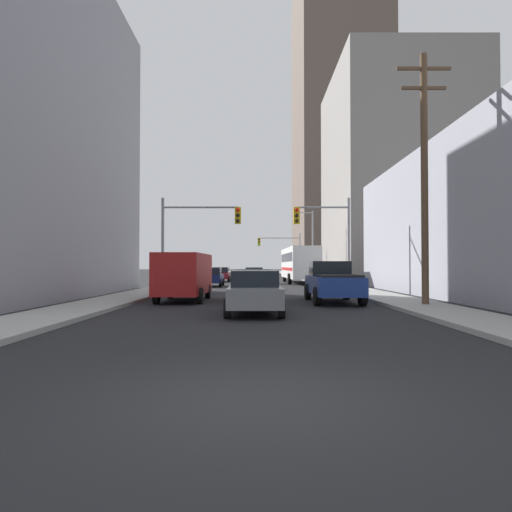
% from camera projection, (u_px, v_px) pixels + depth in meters
% --- Properties ---
extents(ground_plane, '(400.00, 400.00, 0.00)m').
position_uv_depth(ground_plane, '(255.00, 401.00, 5.62)').
color(ground_plane, black).
extents(sidewalk_left, '(2.52, 160.00, 0.15)m').
position_uv_depth(sidewalk_left, '(203.00, 279.00, 55.61)').
color(sidewalk_left, '#9E9E99').
rests_on(sidewalk_left, ground).
extents(sidewalk_right, '(2.52, 160.00, 0.15)m').
position_uv_depth(sidewalk_right, '(309.00, 279.00, 55.60)').
color(sidewalk_right, '#9E9E99').
rests_on(sidewalk_right, ground).
extents(city_bus, '(2.84, 11.57, 3.40)m').
position_uv_depth(city_bus, '(299.00, 263.00, 43.65)').
color(city_bus, silver).
rests_on(city_bus, ground).
extents(pickup_truck_blue, '(2.20, 5.42, 1.90)m').
position_uv_depth(pickup_truck_blue, '(333.00, 282.00, 20.81)').
color(pickup_truck_blue, navy).
rests_on(pickup_truck_blue, ground).
extents(cargo_van_red, '(2.16, 5.27, 2.26)m').
position_uv_depth(cargo_van_red, '(184.00, 274.00, 21.50)').
color(cargo_van_red, maroon).
rests_on(cargo_van_red, ground).
extents(sedan_grey, '(1.95, 4.22, 1.52)m').
position_uv_depth(sedan_grey, '(255.00, 292.00, 15.66)').
color(sedan_grey, slate).
rests_on(sedan_grey, ground).
extents(sedan_green, '(1.95, 4.23, 1.52)m').
position_uv_depth(sedan_green, '(254.00, 285.00, 21.14)').
color(sedan_green, '#195938').
rests_on(sedan_green, ground).
extents(sedan_navy, '(1.95, 4.21, 1.52)m').
position_uv_depth(sedan_navy, '(211.00, 277.00, 36.49)').
color(sedan_navy, '#141E4C').
rests_on(sedan_navy, ground).
extents(sedan_maroon, '(1.95, 4.26, 1.52)m').
position_uv_depth(sedan_maroon, '(221.00, 274.00, 47.18)').
color(sedan_maroon, maroon).
rests_on(sedan_maroon, ground).
extents(sedan_beige, '(1.95, 4.22, 1.52)m').
position_uv_depth(sedan_beige, '(254.00, 275.00, 42.46)').
color(sedan_beige, '#C6B793').
rests_on(sedan_beige, ground).
extents(traffic_signal_near_left, '(5.06, 0.44, 6.00)m').
position_uv_depth(traffic_signal_near_left, '(198.00, 228.00, 28.51)').
color(traffic_signal_near_left, gray).
rests_on(traffic_signal_near_left, ground).
extents(traffic_signal_near_right, '(3.60, 0.44, 6.00)m').
position_uv_depth(traffic_signal_near_right, '(325.00, 229.00, 28.51)').
color(traffic_signal_near_right, gray).
rests_on(traffic_signal_near_right, ground).
extents(traffic_signal_far_right, '(5.77, 0.44, 6.00)m').
position_uv_depth(traffic_signal_far_right, '(281.00, 247.00, 60.35)').
color(traffic_signal_far_right, gray).
rests_on(traffic_signal_far_right, ground).
extents(utility_pole_right, '(2.20, 0.28, 10.30)m').
position_uv_depth(utility_pole_right, '(425.00, 173.00, 18.14)').
color(utility_pole_right, brown).
rests_on(utility_pole_right, ground).
extents(street_lamp_right, '(2.09, 0.32, 7.50)m').
position_uv_depth(street_lamp_right, '(310.00, 239.00, 47.53)').
color(street_lamp_right, gray).
rests_on(street_lamp_right, ground).
extents(building_right_mid_block, '(14.55, 19.47, 24.30)m').
position_uv_depth(building_right_mid_block, '(395.00, 177.00, 52.99)').
color(building_right_mid_block, gray).
rests_on(building_right_mid_block, ground).
extents(building_right_far_highrise, '(17.87, 29.50, 66.57)m').
position_uv_depth(building_right_far_highrise, '(337.00, 123.00, 99.37)').
color(building_right_far_highrise, '#66564C').
rests_on(building_right_far_highrise, ground).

